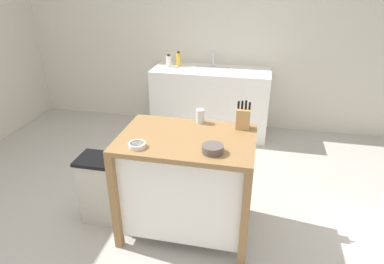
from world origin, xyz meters
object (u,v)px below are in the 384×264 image
Objects in this scene: bowl_stoneware_deep at (213,149)px; bottle_dish_soap at (178,59)px; drinking_cup at (200,116)px; bottle_spray_cleaner at (169,61)px; trash_bin at (102,189)px; sink_faucet at (213,59)px; bowl_ceramic_small at (137,145)px; knife_block at (243,118)px; kitchen_island at (187,180)px.

bottle_dish_soap reaches higher than bowl_stoneware_deep.
bottle_spray_cleaner is at bearing 113.61° from drinking_cup.
trash_bin is 2.22m from bottle_dish_soap.
drinking_cup is at bearing -84.52° from sink_faucet.
bottle_spray_cleaner is at bearing -169.04° from sink_faucet.
sink_faucet is 0.47m from bottle_dish_soap.
bowl_ceramic_small is 2.35m from bottle_dish_soap.
trash_bin is (-1.18, -0.28, -0.67)m from knife_block.
bottle_dish_soap is at bearing 109.83° from bowl_stoneware_deep.
bowl_ceramic_small is 2.41m from sink_faucet.
drinking_cup is 0.54× the size of sink_faucet.
trash_bin is at bearing -159.09° from drinking_cup.
drinking_cup is at bearing -70.40° from bottle_dish_soap.
sink_faucet is at bearing 8.18° from bottle_dish_soap.
trash_bin is 2.17m from bottle_spray_cleaner.
bottle_spray_cleaner is (-0.40, 2.28, 0.05)m from bowl_ceramic_small.
knife_block reaches higher than bowl_ceramic_small.
sink_faucet is (-0.36, 2.36, 0.07)m from bowl_stoneware_deep.
drinking_cup is at bearing 173.98° from knife_block.
bottle_dish_soap reaches higher than kitchen_island.
drinking_cup is 1.91m from bottle_dish_soap.
trash_bin is at bearing -94.86° from bottle_dish_soap.
bottle_dish_soap is (0.18, 2.11, 0.67)m from trash_bin.
bottle_dish_soap is (0.12, 0.05, 0.02)m from bottle_spray_cleaner.
bottle_spray_cleaner is at bearing 88.49° from trash_bin.
bottle_spray_cleaner is (-0.72, 2.05, 0.47)m from kitchen_island.
knife_block reaches higher than bottle_spray_cleaner.
bottle_spray_cleaner is (-0.95, 2.24, 0.04)m from bowl_stoneware_deep.
knife_block reaches higher than trash_bin.
knife_block reaches higher than kitchen_island.
bowl_stoneware_deep is 1.23× the size of bowl_ceramic_small.
sink_faucet reaches higher than bowl_stoneware_deep.
bowl_stoneware_deep is 0.25× the size of trash_bin.
sink_faucet reaches higher than bottle_spray_cleaner.
sink_faucet is (0.64, 2.18, 0.69)m from trash_bin.
knife_block is 0.88m from bowl_ceramic_small.
knife_block is at bearing 34.02° from bowl_ceramic_small.
drinking_cup reaches higher than bowl_stoneware_deep.
knife_block reaches higher than bottle_dish_soap.
sink_faucet reaches higher than drinking_cup.
kitchen_island is 0.57m from bowl_ceramic_small.
kitchen_island is at bearing 36.60° from bowl_ceramic_small.
bowl_ceramic_small is at bearing -25.52° from trash_bin.
bottle_dish_soap reaches higher than trash_bin.
bowl_ceramic_small is at bearing -143.40° from kitchen_island.
drinking_cup is at bearing 55.35° from bowl_ceramic_small.
knife_block is 1.19× the size of bottle_dish_soap.
bowl_ceramic_small is 1.07× the size of drinking_cup.
bottle_dish_soap is at bearing 20.70° from bottle_spray_cleaner.
sink_faucet is (-0.13, 2.16, 0.50)m from kitchen_island.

